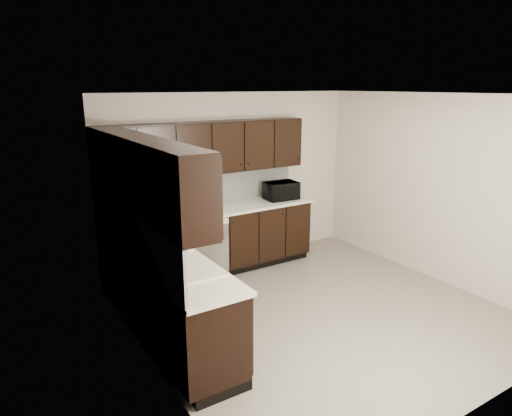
{
  "coord_description": "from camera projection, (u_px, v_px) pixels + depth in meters",
  "views": [
    {
      "loc": [
        -3.22,
        -3.74,
        2.6
      ],
      "look_at": [
        -0.48,
        0.6,
        1.2
      ],
      "focal_mm": 32.0,
      "sensor_mm": 36.0,
      "label": 1
    }
  ],
  "objects": [
    {
      "name": "paper_towel_roll",
      "position": [
        157.0,
        230.0,
        4.95
      ],
      "size": [
        0.15,
        0.15,
        0.27
      ],
      "primitive_type": "cylinder",
      "rotation": [
        0.0,
        0.0,
        -0.24
      ],
      "color": "silver",
      "rests_on": "countertop"
    },
    {
      "name": "wall_front",
      "position": [
        494.0,
        270.0,
        3.44
      ],
      "size": [
        4.0,
        0.02,
        2.5
      ],
      "primitive_type": "cube",
      "color": "beige",
      "rests_on": "floor"
    },
    {
      "name": "upper_cabinets",
      "position": [
        184.0,
        158.0,
        5.34
      ],
      "size": [
        3.0,
        2.8,
        0.7
      ],
      "color": "black",
      "rests_on": "wall_back"
    },
    {
      "name": "sink",
      "position": [
        183.0,
        273.0,
        4.29
      ],
      "size": [
        0.54,
        0.82,
        0.42
      ],
      "color": "beige",
      "rests_on": "countertop"
    },
    {
      "name": "teal_tumbler",
      "position": [
        150.0,
        219.0,
        5.45
      ],
      "size": [
        0.12,
        0.12,
        0.21
      ],
      "primitive_type": "cylinder",
      "rotation": [
        0.0,
        0.0,
        -0.37
      ],
      "color": "#0D9688",
      "rests_on": "countertop"
    },
    {
      "name": "wall_left",
      "position": [
        147.0,
        242.0,
        4.04
      ],
      "size": [
        0.02,
        4.0,
        2.5
      ],
      "primitive_type": "cube",
      "color": "beige",
      "rests_on": "floor"
    },
    {
      "name": "blue_pitcher",
      "position": [
        173.0,
        247.0,
        4.39
      ],
      "size": [
        0.26,
        0.26,
        0.29
      ],
      "primitive_type": "cylinder",
      "rotation": [
        0.0,
        0.0,
        0.41
      ],
      "color": "#0E0F84",
      "rests_on": "countertop"
    },
    {
      "name": "soap_bottle_a",
      "position": [
        187.0,
        244.0,
        4.63
      ],
      "size": [
        0.09,
        0.09,
        0.18
      ],
      "primitive_type": "imported",
      "rotation": [
        0.0,
        0.0,
        0.07
      ],
      "color": "gray",
      "rests_on": "countertop"
    },
    {
      "name": "toaster_oven",
      "position": [
        179.0,
        206.0,
        5.98
      ],
      "size": [
        0.37,
        0.28,
        0.23
      ],
      "primitive_type": "cube",
      "rotation": [
        0.0,
        0.0,
        -0.03
      ],
      "color": "silver",
      "rests_on": "countertop"
    },
    {
      "name": "ceiling",
      "position": [
        326.0,
        94.0,
        4.74
      ],
      "size": [
        4.0,
        4.0,
        0.0
      ],
      "primitive_type": "plane",
      "rotation": [
        3.14,
        0.0,
        0.0
      ],
      "color": "white",
      "rests_on": "wall_back"
    },
    {
      "name": "backsplash",
      "position": [
        173.0,
        205.0,
        5.53
      ],
      "size": [
        3.0,
        2.8,
        0.48
      ],
      "color": "silver",
      "rests_on": "countertop"
    },
    {
      "name": "dishwasher",
      "position": [
        209.0,
        245.0,
        6.04
      ],
      "size": [
        0.58,
        0.04,
        0.78
      ],
      "color": "beige",
      "rests_on": "lower_cabinets"
    },
    {
      "name": "soap_bottle_b",
      "position": [
        166.0,
        257.0,
        4.15
      ],
      "size": [
        0.13,
        0.13,
        0.27
      ],
      "primitive_type": "imported",
      "rotation": [
        0.0,
        0.0,
        -0.31
      ],
      "color": "gray",
      "rests_on": "countertop"
    },
    {
      "name": "wall_right",
      "position": [
        436.0,
        189.0,
        6.1
      ],
      "size": [
        0.02,
        4.0,
        2.5
      ],
      "primitive_type": "cube",
      "color": "beige",
      "rests_on": "floor"
    },
    {
      "name": "lower_cabinets",
      "position": [
        198.0,
        266.0,
        5.67
      ],
      "size": [
        3.0,
        2.8,
        0.9
      ],
      "color": "black",
      "rests_on": "floor"
    },
    {
      "name": "microwave",
      "position": [
        281.0,
        191.0,
        6.78
      ],
      "size": [
        0.5,
        0.36,
        0.26
      ],
      "primitive_type": "imported",
      "rotation": [
        0.0,
        0.0,
        -0.08
      ],
      "color": "black",
      "rests_on": "countertop"
    },
    {
      "name": "floor",
      "position": [
        317.0,
        312.0,
        5.39
      ],
      "size": [
        4.0,
        4.0,
        0.0
      ],
      "primitive_type": "plane",
      "color": "gray",
      "rests_on": "ground"
    },
    {
      "name": "countertop",
      "position": [
        197.0,
        228.0,
        5.54
      ],
      "size": [
        3.03,
        2.83,
        0.04
      ],
      "color": "silver",
      "rests_on": "lower_cabinets"
    },
    {
      "name": "storage_bin",
      "position": [
        141.0,
        221.0,
        5.39
      ],
      "size": [
        0.58,
        0.51,
        0.19
      ],
      "primitive_type": "cube",
      "rotation": [
        0.0,
        0.0,
        -0.4
      ],
      "color": "white",
      "rests_on": "countertop"
    },
    {
      "name": "wall_back",
      "position": [
        233.0,
        179.0,
        6.7
      ],
      "size": [
        4.0,
        0.02,
        2.5
      ],
      "primitive_type": "cube",
      "color": "beige",
      "rests_on": "floor"
    }
  ]
}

